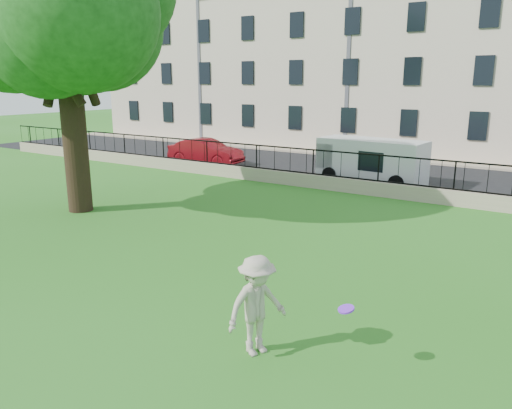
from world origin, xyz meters
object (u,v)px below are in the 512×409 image
Objects in this scene: tree at (62,0)px; frisbee at (346,309)px; white_van at (371,161)px; man at (257,305)px; red_sedan at (206,152)px.

tree reaches higher than frisbee.
white_van is (7.30, 10.66, -6.28)m from tree.
man is 6.68× the size of frisbee.
tree is at bearing -119.55° from white_van.
man is 0.41× the size of red_sedan.
frisbee is (12.49, -4.53, -6.21)m from tree.
white_van is at bearing -94.31° from red_sedan.
tree reaches higher than white_van.
tree is 2.48× the size of red_sedan.
man is at bearing -71.76° from white_van.
white_van reaches higher than man.
tree is at bearing 160.06° from frisbee.
man is at bearing -23.87° from tree.
tree is 6.02× the size of man.
frisbee is (1.50, 0.33, 0.19)m from man.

